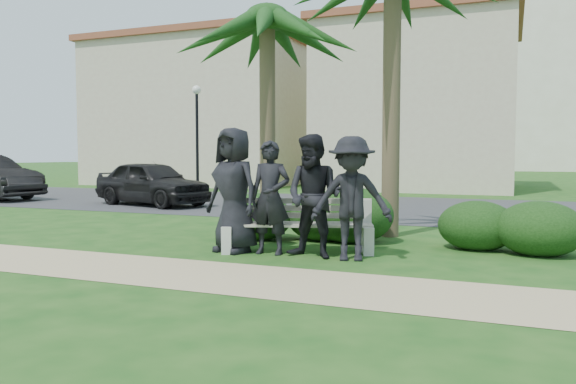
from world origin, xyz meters
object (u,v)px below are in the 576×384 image
at_px(street_lamp, 197,119).
at_px(man_d, 351,199).
at_px(park_bench, 299,229).
at_px(car_a, 152,183).
at_px(man_a, 234,190).
at_px(man_b, 270,198).
at_px(man_c, 314,196).
at_px(palm_left, 267,20).

height_order(street_lamp, man_d, street_lamp).
bearing_deg(park_bench, car_a, 120.52).
relative_size(street_lamp, car_a, 1.10).
relative_size(street_lamp, park_bench, 1.75).
distance_m(street_lamp, man_a, 14.66).
relative_size(man_b, man_c, 0.95).
bearing_deg(car_a, street_lamp, 33.95).
bearing_deg(man_a, park_bench, 36.64).
height_order(man_d, car_a, man_d).
bearing_deg(car_a, park_bench, -115.22).
distance_m(man_d, car_a, 9.99).
bearing_deg(palm_left, park_bench, -56.56).
bearing_deg(man_c, street_lamp, 135.71).
height_order(man_c, palm_left, palm_left).
distance_m(street_lamp, car_a, 6.67).
bearing_deg(palm_left, car_a, 146.74).
bearing_deg(man_b, man_a, -179.87).
xyz_separation_m(street_lamp, man_d, (9.82, -12.16, -2.06)).
bearing_deg(car_a, palm_left, -107.97).
xyz_separation_m(park_bench, man_d, (0.93, -0.34, 0.52)).
relative_size(man_b, man_d, 0.97).
relative_size(man_a, man_d, 1.09).
bearing_deg(man_d, park_bench, 146.23).
xyz_separation_m(man_a, man_b, (0.60, 0.03, -0.10)).
height_order(street_lamp, man_a, street_lamp).
distance_m(man_a, man_d, 1.87).
distance_m(man_d, palm_left, 4.98).
bearing_deg(man_c, palm_left, 133.84).
distance_m(man_a, man_b, 0.61).
xyz_separation_m(palm_left, car_a, (-5.30, 3.47, -3.52)).
xyz_separation_m(man_b, palm_left, (-1.25, 2.72, 3.32)).
distance_m(man_a, car_a, 8.61).
relative_size(palm_left, car_a, 1.32).
xyz_separation_m(street_lamp, palm_left, (7.30, -9.41, 1.24)).
height_order(street_lamp, palm_left, palm_left).
height_order(man_a, man_b, man_a).
height_order(park_bench, man_c, man_c).
bearing_deg(man_c, man_d, 9.51).
bearing_deg(man_a, street_lamp, 140.13).
xyz_separation_m(man_d, palm_left, (-2.52, 2.75, 3.30)).
relative_size(man_a, car_a, 0.49).
height_order(man_c, man_d, man_c).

